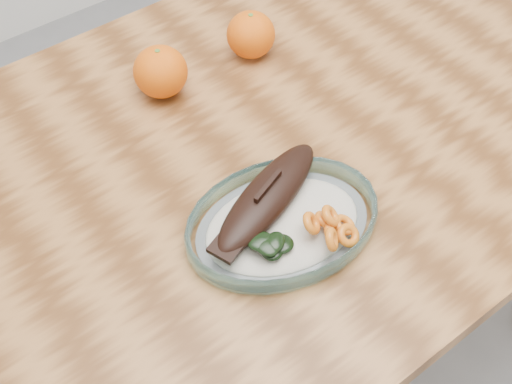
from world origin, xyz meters
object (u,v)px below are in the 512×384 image
Objects in this scene: dining_table at (282,170)px; plated_meal at (282,220)px; orange_right at (251,35)px; orange_left at (161,72)px.

plated_meal reaches higher than dining_table.
orange_right reaches higher than dining_table.
orange_right reaches higher than plated_meal.
plated_meal is (-0.12, -0.15, 0.12)m from dining_table.
plated_meal is 7.08× the size of orange_right.
plated_meal is at bearing -92.33° from orange_left.
orange_left is at bearing 99.95° from plated_meal.
plated_meal is 0.37m from orange_right.
plated_meal is at bearing -119.98° from orange_right.
orange_right is (0.18, 0.32, 0.02)m from plated_meal.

